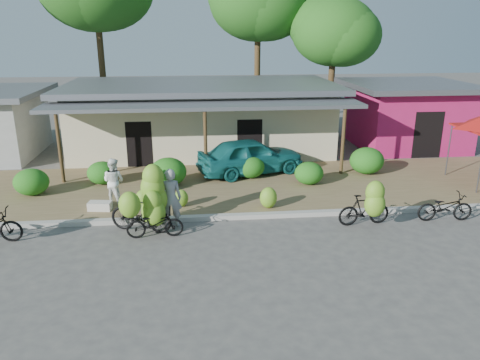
{
  "coord_description": "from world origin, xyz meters",
  "views": [
    {
      "loc": [
        -0.51,
        -11.97,
        5.91
      ],
      "look_at": [
        0.98,
        2.35,
        1.2
      ],
      "focal_mm": 35.0,
      "sensor_mm": 36.0,
      "label": 1
    }
  ],
  "objects_px": {
    "bike_right": "(368,206)",
    "sack_near": "(141,204)",
    "bike_center": "(154,206)",
    "bike_left": "(139,212)",
    "tree_near_right": "(330,30)",
    "bystander": "(114,181)",
    "tree_center_right": "(255,0)",
    "bike_far_right": "(445,207)",
    "sack_far": "(100,206)",
    "vendor": "(171,198)",
    "teal_van": "(251,156)"
  },
  "relations": [
    {
      "from": "bike_right",
      "to": "vendor",
      "type": "xyz_separation_m",
      "value": [
        -6.0,
        0.74,
        0.22
      ]
    },
    {
      "from": "sack_near",
      "to": "bystander",
      "type": "xyz_separation_m",
      "value": [
        -0.93,
        0.57,
        0.66
      ]
    },
    {
      "from": "sack_near",
      "to": "vendor",
      "type": "xyz_separation_m",
      "value": [
        1.06,
        -1.31,
        0.67
      ]
    },
    {
      "from": "sack_far",
      "to": "bystander",
      "type": "xyz_separation_m",
      "value": [
        0.42,
        0.57,
        0.67
      ]
    },
    {
      "from": "vendor",
      "to": "bike_left",
      "type": "bearing_deg",
      "value": 22.7
    },
    {
      "from": "bike_center",
      "to": "bike_far_right",
      "type": "relative_size",
      "value": 1.17
    },
    {
      "from": "bike_left",
      "to": "bike_far_right",
      "type": "xyz_separation_m",
      "value": [
        9.61,
        -0.06,
        -0.21
      ]
    },
    {
      "from": "sack_near",
      "to": "teal_van",
      "type": "relative_size",
      "value": 0.19
    },
    {
      "from": "bike_center",
      "to": "sack_far",
      "type": "height_order",
      "value": "bike_center"
    },
    {
      "from": "bike_far_right",
      "to": "vendor",
      "type": "height_order",
      "value": "vendor"
    },
    {
      "from": "bike_far_right",
      "to": "bystander",
      "type": "xyz_separation_m",
      "value": [
        -10.66,
        2.35,
        0.46
      ]
    },
    {
      "from": "bystander",
      "to": "sack_far",
      "type": "bearing_deg",
      "value": 81.98
    },
    {
      "from": "tree_near_right",
      "to": "bystander",
      "type": "distance_m",
      "value": 16.06
    },
    {
      "from": "tree_center_right",
      "to": "teal_van",
      "type": "xyz_separation_m",
      "value": [
        -1.46,
        -10.11,
        -6.57
      ]
    },
    {
      "from": "bike_right",
      "to": "bike_far_right",
      "type": "distance_m",
      "value": 2.69
    },
    {
      "from": "teal_van",
      "to": "bike_right",
      "type": "bearing_deg",
      "value": -170.26
    },
    {
      "from": "tree_center_right",
      "to": "bike_left",
      "type": "bearing_deg",
      "value": -109.61
    },
    {
      "from": "tree_near_right",
      "to": "sack_near",
      "type": "xyz_separation_m",
      "value": [
        -9.61,
        -11.68,
        -5.52
      ]
    },
    {
      "from": "sack_far",
      "to": "vendor",
      "type": "xyz_separation_m",
      "value": [
        2.41,
        -1.32,
        0.68
      ]
    },
    {
      "from": "tree_center_right",
      "to": "vendor",
      "type": "bearing_deg",
      "value": -106.88
    },
    {
      "from": "bike_far_right",
      "to": "bystander",
      "type": "relative_size",
      "value": 1.11
    },
    {
      "from": "sack_near",
      "to": "bystander",
      "type": "relative_size",
      "value": 0.53
    },
    {
      "from": "tree_near_right",
      "to": "bike_center",
      "type": "xyz_separation_m",
      "value": [
        -9.02,
        -13.44,
        -4.93
      ]
    },
    {
      "from": "bike_right",
      "to": "sack_near",
      "type": "xyz_separation_m",
      "value": [
        -7.06,
        2.05,
        -0.44
      ]
    },
    {
      "from": "sack_far",
      "to": "teal_van",
      "type": "xyz_separation_m",
      "value": [
        5.5,
        3.57,
        0.61
      ]
    },
    {
      "from": "bike_left",
      "to": "bystander",
      "type": "relative_size",
      "value": 1.25
    },
    {
      "from": "bike_center",
      "to": "sack_near",
      "type": "xyz_separation_m",
      "value": [
        -0.59,
        1.76,
        -0.59
      ]
    },
    {
      "from": "bike_center",
      "to": "bike_right",
      "type": "bearing_deg",
      "value": -94.5
    },
    {
      "from": "bike_left",
      "to": "vendor",
      "type": "bearing_deg",
      "value": -47.49
    },
    {
      "from": "sack_near",
      "to": "vendor",
      "type": "relative_size",
      "value": 0.45
    },
    {
      "from": "bike_left",
      "to": "sack_far",
      "type": "distance_m",
      "value": 2.3
    },
    {
      "from": "sack_near",
      "to": "bike_right",
      "type": "bearing_deg",
      "value": -16.21
    },
    {
      "from": "tree_center_right",
      "to": "bike_far_right",
      "type": "relative_size",
      "value": 5.35
    },
    {
      "from": "tree_near_right",
      "to": "vendor",
      "type": "xyz_separation_m",
      "value": [
        -8.55,
        -12.99,
        -4.85
      ]
    },
    {
      "from": "bike_right",
      "to": "bike_left",
      "type": "bearing_deg",
      "value": 82.71
    },
    {
      "from": "bike_left",
      "to": "bike_right",
      "type": "distance_m",
      "value": 6.95
    },
    {
      "from": "bike_center",
      "to": "bike_left",
      "type": "bearing_deg",
      "value": 83.62
    },
    {
      "from": "sack_near",
      "to": "sack_far",
      "type": "relative_size",
      "value": 1.13
    },
    {
      "from": "tree_center_right",
      "to": "sack_far",
      "type": "distance_m",
      "value": 16.94
    },
    {
      "from": "bike_far_right",
      "to": "sack_near",
      "type": "relative_size",
      "value": 2.11
    },
    {
      "from": "bike_right",
      "to": "sack_near",
      "type": "distance_m",
      "value": 7.37
    },
    {
      "from": "vendor",
      "to": "bike_far_right",
      "type": "bearing_deg",
      "value": 176.09
    },
    {
      "from": "bike_center",
      "to": "tree_near_right",
      "type": "bearing_deg",
      "value": -35.8
    },
    {
      "from": "bike_far_right",
      "to": "sack_near",
      "type": "distance_m",
      "value": 9.89
    },
    {
      "from": "bike_right",
      "to": "teal_van",
      "type": "bearing_deg",
      "value": 22.8
    },
    {
      "from": "tree_center_right",
      "to": "bike_center",
      "type": "height_order",
      "value": "tree_center_right"
    },
    {
      "from": "tree_near_right",
      "to": "bystander",
      "type": "relative_size",
      "value": 4.71
    },
    {
      "from": "tree_center_right",
      "to": "bike_left",
      "type": "distance_m",
      "value": 17.69
    },
    {
      "from": "bike_center",
      "to": "teal_van",
      "type": "height_order",
      "value": "bike_center"
    },
    {
      "from": "tree_center_right",
      "to": "bike_far_right",
      "type": "xyz_separation_m",
      "value": [
        4.12,
        -15.46,
        -6.97
      ]
    }
  ]
}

